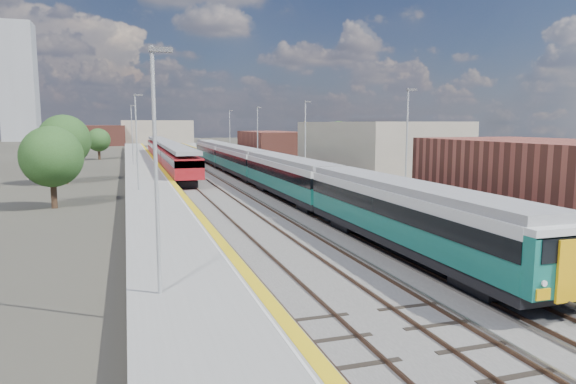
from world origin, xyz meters
name	(u,v)px	position (x,y,z in m)	size (l,w,h in m)	color
ground	(228,178)	(0.00, 50.00, 0.00)	(320.00, 320.00, 0.00)	#47443A
ballast_bed	(205,176)	(-2.25, 52.50, 0.03)	(10.50, 155.00, 0.06)	#565451
tracks	(208,174)	(-1.65, 54.18, 0.11)	(8.96, 160.00, 0.17)	#4C3323
platform_right	(266,170)	(5.28, 52.49, 0.54)	(4.70, 155.00, 8.52)	slate
platform_left	(145,174)	(-9.05, 52.49, 0.52)	(4.30, 155.00, 8.52)	slate
buildings	(96,106)	(-18.12, 138.60, 10.70)	(72.00, 185.50, 40.00)	brown
green_train	(260,166)	(1.50, 40.82, 2.06)	(2.66, 74.02, 2.92)	black
red_train	(166,152)	(-5.50, 67.90, 2.09)	(2.79, 56.68, 3.53)	black
tree_a	(52,157)	(-16.24, 33.12, 3.82)	(4.48, 4.48, 6.07)	#382619
tree_b	(64,141)	(-17.03, 49.32, 4.49)	(5.26, 5.26, 7.13)	#382619
tree_c	(99,140)	(-15.43, 86.03, 3.37)	(3.95, 3.95, 5.36)	#382619
tree_d	(339,137)	(20.21, 65.15, 4.13)	(4.84, 4.84, 6.56)	#382619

